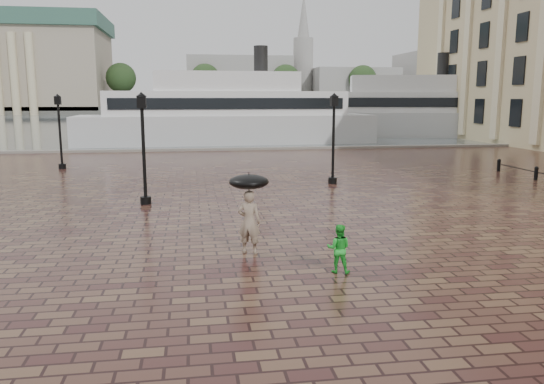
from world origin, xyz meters
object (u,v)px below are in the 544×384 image
Objects in this scene: child_pedestrian at (339,249)px; ferry_far at (410,112)px; ferry_near at (227,114)px; adult_pedestrian at (249,222)px; street_lamps at (173,138)px.

ferry_far is at bearing -95.85° from child_pedestrian.
ferry_near reaches higher than child_pedestrian.
ferry_far reaches higher than ferry_near.
adult_pedestrian is 2.84m from child_pedestrian.
street_lamps reaches higher than adult_pedestrian.
street_lamps is at bearing -56.11° from adult_pedestrian.
ferry_far reaches higher than child_pedestrian.
ferry_far is (23.00, 43.14, 1.86)m from adult_pedestrian.
street_lamps is 13.29m from adult_pedestrian.
ferry_near is (1.82, 36.76, 1.84)m from adult_pedestrian.
adult_pedestrian is 0.06× the size of ferry_far.
street_lamps is 39.48m from ferry_far.
street_lamps is 8.55× the size of adult_pedestrian.
adult_pedestrian is at bearing -25.05° from child_pedestrian.
ferry_near is (-0.20, 38.73, 2.13)m from child_pedestrian.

